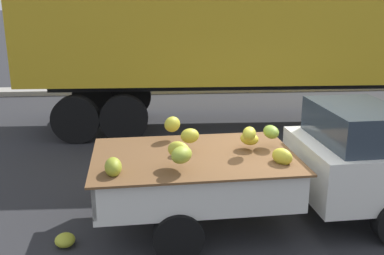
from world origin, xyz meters
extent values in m
plane|color=#28282B|center=(0.00, 0.00, 0.00)|extent=(220.00, 220.00, 0.00)
cube|color=gray|center=(0.00, 9.26, 0.08)|extent=(80.00, 0.80, 0.16)
cube|color=silver|center=(1.21, -0.13, 0.79)|extent=(2.04, 1.84, 0.78)
cube|color=#28333D|center=(1.02, -0.14, 1.44)|extent=(1.15, 1.58, 0.52)
cube|color=silver|center=(-1.34, -0.27, 0.58)|extent=(2.77, 1.88, 0.08)
cube|color=silver|center=(-1.38, 0.57, 0.84)|extent=(2.67, 0.20, 0.44)
cube|color=silver|center=(-1.29, -1.11, 0.84)|extent=(2.67, 0.20, 0.44)
cube|color=silver|center=(-0.03, -0.20, 0.84)|extent=(0.15, 1.73, 0.44)
cube|color=silver|center=(-2.64, -0.34, 0.84)|extent=(0.15, 1.73, 0.44)
cube|color=#B21914|center=(-1.38, 0.60, 0.80)|extent=(2.56, 0.16, 0.07)
cube|color=brown|center=(-1.34, -0.27, 1.07)|extent=(2.89, 2.01, 0.03)
ellipsoid|color=#959F29|center=(-2.39, -0.86, 1.17)|extent=(0.25, 0.37, 0.23)
ellipsoid|color=gold|center=(-1.38, -0.12, 1.32)|extent=(0.34, 0.32, 0.21)
ellipsoid|color=gold|center=(-0.52, -0.07, 1.23)|extent=(0.35, 0.36, 0.17)
ellipsoid|color=gold|center=(-1.57, -0.70, 1.31)|extent=(0.37, 0.37, 0.22)
ellipsoid|color=gold|center=(-1.61, 0.45, 1.33)|extent=(0.34, 0.35, 0.23)
ellipsoid|color=gold|center=(-0.20, -0.66, 1.17)|extent=(0.33, 0.37, 0.22)
ellipsoid|color=#9BAC32|center=(-1.54, -0.87, 1.31)|extent=(0.37, 0.41, 0.21)
ellipsoid|color=olive|center=(-0.20, -0.02, 1.31)|extent=(0.25, 0.34, 0.19)
ellipsoid|color=gold|center=(-0.58, -0.31, 1.38)|extent=(0.26, 0.33, 0.19)
cylinder|color=black|center=(1.21, 0.71, 0.32)|extent=(0.65, 0.24, 0.64)
cylinder|color=black|center=(-1.70, 0.55, 0.32)|extent=(0.65, 0.24, 0.64)
cylinder|color=black|center=(-1.60, -1.12, 0.32)|extent=(0.65, 0.24, 0.64)
cube|color=gold|center=(1.04, 4.88, 2.60)|extent=(12.05, 2.75, 2.70)
cube|color=black|center=(1.04, 4.88, 1.10)|extent=(11.05, 0.63, 0.30)
cylinder|color=black|center=(-2.53, 6.15, 0.54)|extent=(1.09, 0.32, 1.08)
cylinder|color=black|center=(-2.58, 3.75, 0.54)|extent=(1.09, 0.32, 1.08)
cylinder|color=black|center=(-3.61, 6.18, 0.54)|extent=(1.09, 0.32, 1.08)
cylinder|color=black|center=(-3.66, 3.78, 0.54)|extent=(1.09, 0.32, 1.08)
ellipsoid|color=#AAAE2E|center=(-3.09, -0.69, 0.08)|extent=(0.29, 0.30, 0.17)
camera|label=1|loc=(-1.83, -6.04, 3.18)|focal=41.69mm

